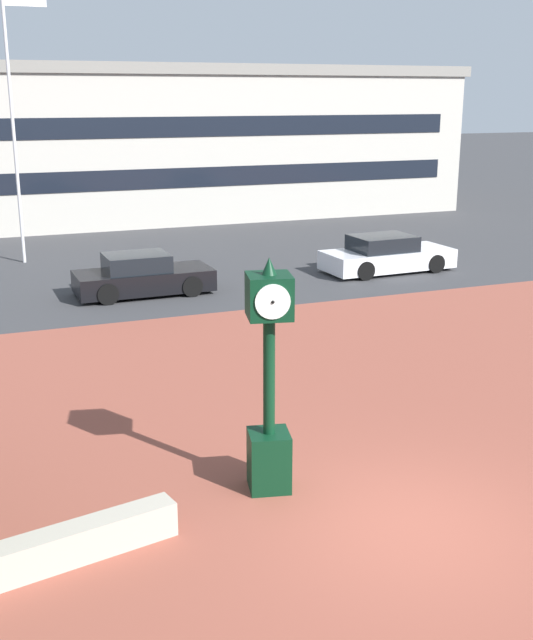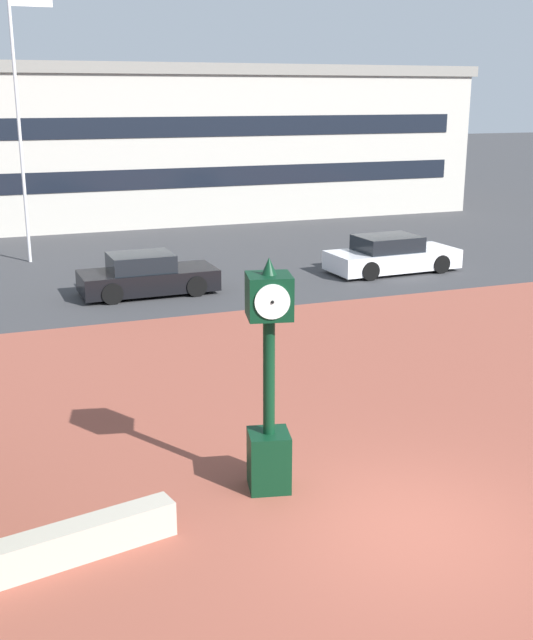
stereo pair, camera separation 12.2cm
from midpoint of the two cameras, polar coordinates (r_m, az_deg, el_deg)
ground_plane at (r=11.87m, az=10.46°, el=-14.46°), size 200.00×200.00×0.00m
plaza_brick_paving at (r=15.04m, az=2.60°, el=-7.38°), size 44.00×16.00×0.01m
planter_wall at (r=11.11m, az=-14.31°, el=-15.51°), size 3.21×1.07×0.50m
street_clock at (r=12.03m, az=0.47°, el=-4.88°), size 0.77×0.80×3.69m
car_street_mid at (r=24.67m, az=-8.48°, el=3.14°), size 4.19×1.93×1.28m
car_street_far at (r=27.88m, az=9.08°, el=4.59°), size 4.63×2.12×1.28m
flagpole_secondary at (r=30.00m, az=-17.15°, el=14.63°), size 1.51×0.14×9.91m
civic_building at (r=43.68m, az=-5.74°, el=12.84°), size 27.17×13.25×7.32m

